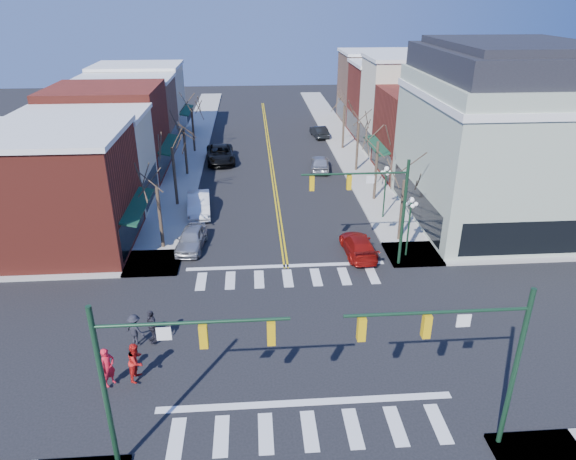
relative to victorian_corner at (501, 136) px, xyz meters
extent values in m
plane|color=black|center=(-16.50, -14.50, -6.66)|extent=(160.00, 160.00, 0.00)
cube|color=#9E9B93|center=(-25.25, 5.50, -6.58)|extent=(3.50, 70.00, 0.15)
cube|color=#9E9B93|center=(-7.75, 5.50, -6.58)|extent=(3.50, 70.00, 0.15)
cube|color=maroon|center=(-32.00, -2.75, -2.66)|extent=(10.00, 8.50, 8.00)
cube|color=beige|center=(-32.00, 5.00, -2.91)|extent=(10.00, 7.00, 7.50)
cube|color=maroon|center=(-32.00, 13.00, -2.41)|extent=(10.00, 9.00, 8.50)
cube|color=#875F4A|center=(-32.00, 21.25, -2.76)|extent=(10.00, 7.50, 7.80)
cube|color=beige|center=(-32.00, 29.00, -2.56)|extent=(10.00, 8.00, 8.20)
cube|color=maroon|center=(-1.00, 11.25, -2.66)|extent=(10.00, 8.50, 8.00)
cube|color=beige|center=(-1.00, 19.00, -1.66)|extent=(10.00, 7.00, 10.00)
cube|color=maroon|center=(-1.00, 26.50, -2.41)|extent=(10.00, 8.00, 8.50)
cube|color=#875F4A|center=(-1.00, 34.50, -2.16)|extent=(10.00, 8.00, 9.00)
cube|color=#A3B098|center=(0.00, 0.00, -1.16)|extent=(12.00, 14.00, 11.00)
cube|color=white|center=(0.00, 0.00, 2.94)|extent=(12.25, 14.25, 0.50)
cube|color=black|center=(0.00, 0.00, 5.24)|extent=(11.40, 13.40, 1.80)
cube|color=black|center=(0.00, 0.00, 6.34)|extent=(9.80, 11.80, 0.60)
cylinder|color=#14331E|center=(-23.90, -21.90, -3.06)|extent=(0.20, 0.20, 7.20)
cylinder|color=#14331E|center=(-20.65, -21.90, -0.26)|extent=(6.50, 0.12, 0.12)
cube|color=gold|center=(-20.33, -21.90, -0.81)|extent=(0.28, 0.28, 0.90)
cube|color=gold|center=(-18.05, -21.90, -0.81)|extent=(0.28, 0.28, 0.90)
cylinder|color=#14331E|center=(-9.10, -21.90, -3.06)|extent=(0.20, 0.20, 7.20)
cylinder|color=#14331E|center=(-12.35, -21.90, -0.26)|extent=(6.50, 0.12, 0.12)
cube|color=gold|center=(-12.68, -21.90, -0.81)|extent=(0.28, 0.28, 0.90)
cube|color=gold|center=(-14.95, -21.90, -0.81)|extent=(0.28, 0.28, 0.90)
cylinder|color=#14331E|center=(-9.10, -7.10, -3.06)|extent=(0.20, 0.20, 7.20)
cylinder|color=#14331E|center=(-12.35, -7.10, -0.26)|extent=(6.50, 0.12, 0.12)
cube|color=gold|center=(-12.68, -7.10, -0.81)|extent=(0.28, 0.28, 0.90)
cube|color=gold|center=(-14.95, -7.10, -0.81)|extent=(0.28, 0.28, 0.90)
cylinder|color=#14331E|center=(-8.30, -6.00, -4.66)|extent=(0.12, 0.12, 4.00)
sphere|color=white|center=(-8.30, -6.00, -2.51)|extent=(0.36, 0.36, 0.36)
cylinder|color=#14331E|center=(-8.30, 0.50, -4.66)|extent=(0.12, 0.12, 4.00)
sphere|color=white|center=(-8.30, 0.50, -2.51)|extent=(0.36, 0.36, 0.36)
cylinder|color=#382B21|center=(-24.90, -3.50, -4.28)|extent=(0.24, 0.24, 4.76)
cylinder|color=#382B21|center=(-24.90, 4.50, -4.14)|extent=(0.24, 0.24, 5.04)
cylinder|color=#382B21|center=(-24.90, 12.50, -4.38)|extent=(0.24, 0.24, 4.55)
cylinder|color=#382B21|center=(-24.90, 20.50, -4.21)|extent=(0.24, 0.24, 4.90)
cylinder|color=#382B21|center=(-8.10, -3.50, -4.35)|extent=(0.24, 0.24, 4.62)
cylinder|color=#382B21|center=(-8.10, 4.50, -4.07)|extent=(0.24, 0.24, 5.18)
cylinder|color=#382B21|center=(-8.10, 12.50, -4.24)|extent=(0.24, 0.24, 4.83)
cylinder|color=#382B21|center=(-8.10, 20.50, -4.17)|extent=(0.24, 0.24, 4.97)
imported|color=#A8A9AD|center=(-22.90, -3.61, -5.92)|extent=(2.20, 4.49, 1.48)
imported|color=white|center=(-22.90, 2.63, -5.83)|extent=(2.15, 5.13, 1.65)
imported|color=black|center=(-21.81, 16.53, -5.81)|extent=(3.33, 6.32, 1.69)
imported|color=#9A120E|center=(-11.46, -5.39, -5.97)|extent=(2.10, 4.78, 1.37)
imported|color=#B0B0B5|center=(-11.70, 12.98, -5.88)|extent=(2.32, 4.72, 1.55)
imported|color=black|center=(-10.10, 25.99, -5.95)|extent=(2.05, 4.43, 1.41)
imported|color=red|center=(-25.23, -17.45, -5.54)|extent=(0.80, 0.84, 1.93)
imported|color=red|center=(-24.05, -17.12, -5.55)|extent=(0.90, 1.06, 1.91)
imported|color=black|center=(-23.80, -14.37, -5.59)|extent=(0.94, 1.14, 1.83)
imported|color=black|center=(-24.63, -14.49, -5.67)|extent=(1.25, 1.08, 1.68)
camera|label=1|loc=(-18.52, -36.18, 9.66)|focal=32.00mm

